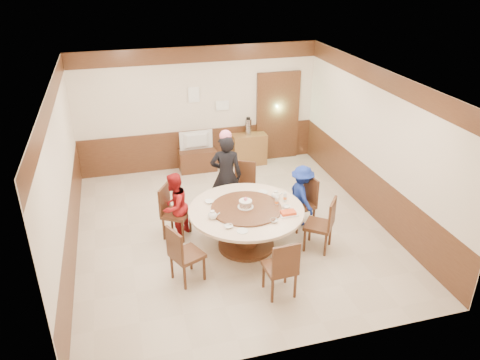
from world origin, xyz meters
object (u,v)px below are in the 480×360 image
object	(u,v)px
banquet_table	(246,220)
thermos	(248,127)
birthday_cake	(246,204)
person_standing	(226,176)
person_blue	(302,196)
television	(197,141)
person_red	(174,206)
shrimp_platter	(288,213)
side_cabinet	(249,149)
tv_stand	(198,160)

from	to	relation	value
banquet_table	thermos	xyz separation A→B (m)	(1.01, 3.38, 0.41)
banquet_table	birthday_cake	xyz separation A→B (m)	(-0.01, 0.01, 0.31)
banquet_table	person_standing	bearing A→B (deg)	92.60
person_blue	television	world-z (taller)	person_blue
banquet_table	person_red	size ratio (longest dim) A/B	1.58
birthday_cake	shrimp_platter	size ratio (longest dim) A/B	0.89
television	side_cabinet	size ratio (longest dim) A/B	0.96
person_red	birthday_cake	world-z (taller)	person_red
person_standing	birthday_cake	bearing A→B (deg)	105.94
shrimp_platter	side_cabinet	size ratio (longest dim) A/B	0.38
person_blue	birthday_cake	xyz separation A→B (m)	(-1.21, -0.47, 0.26)
birthday_cake	tv_stand	world-z (taller)	birthday_cake
person_blue	shrimp_platter	size ratio (longest dim) A/B	3.90
tv_stand	thermos	world-z (taller)	thermos
banquet_table	side_cabinet	xyz separation A→B (m)	(1.04, 3.38, -0.16)
banquet_table	birthday_cake	size ratio (longest dim) A/B	7.25
television	banquet_table	bearing A→B (deg)	91.79
banquet_table	person_red	bearing A→B (deg)	150.01
person_standing	person_red	xyz separation A→B (m)	(-1.07, -0.55, -0.21)
person_standing	television	xyz separation A→B (m)	(-0.17, 2.15, -0.10)
television	thermos	world-z (taller)	thermos
person_blue	tv_stand	distance (m)	3.22
person_red	side_cabinet	xyz separation A→B (m)	(2.16, 2.73, -0.24)
shrimp_platter	television	world-z (taller)	television
person_blue	shrimp_platter	distance (m)	1.05
banquet_table	shrimp_platter	xyz separation A→B (m)	(0.61, -0.37, 0.24)
person_standing	birthday_cake	distance (m)	1.18
person_blue	birthday_cake	world-z (taller)	person_blue
thermos	shrimp_platter	bearing A→B (deg)	-96.19
person_red	person_blue	distance (m)	2.33
person_red	person_blue	bearing A→B (deg)	125.11
person_standing	birthday_cake	world-z (taller)	person_standing
tv_stand	side_cabinet	bearing A→B (deg)	1.37
shrimp_platter	banquet_table	bearing A→B (deg)	148.97
thermos	banquet_table	bearing A→B (deg)	-106.70
person_blue	birthday_cake	size ratio (longest dim) A/B	4.37
person_red	tv_stand	xyz separation A→B (m)	(0.90, 2.70, -0.37)
tv_stand	thermos	distance (m)	1.41
banquet_table	tv_stand	xyz separation A→B (m)	(-0.22, 3.35, -0.28)
person_red	birthday_cake	size ratio (longest dim) A/B	4.60
person_red	television	bearing A→B (deg)	-159.32
person_red	shrimp_platter	world-z (taller)	person_red
banquet_table	tv_stand	size ratio (longest dim) A/B	2.28
person_standing	tv_stand	xyz separation A→B (m)	(-0.17, 2.15, -0.57)
person_standing	television	world-z (taller)	person_standing
television	person_blue	bearing A→B (deg)	114.43
birthday_cake	person_blue	bearing A→B (deg)	21.16
birthday_cake	thermos	xyz separation A→B (m)	(1.02, 3.36, 0.10)
birthday_cake	tv_stand	size ratio (longest dim) A/B	0.32
person_red	television	distance (m)	2.85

